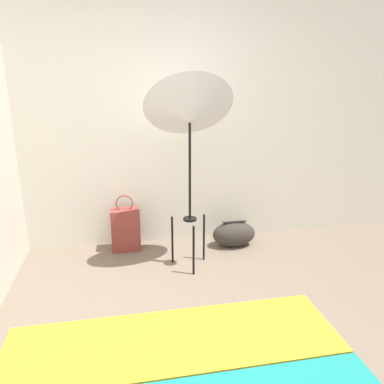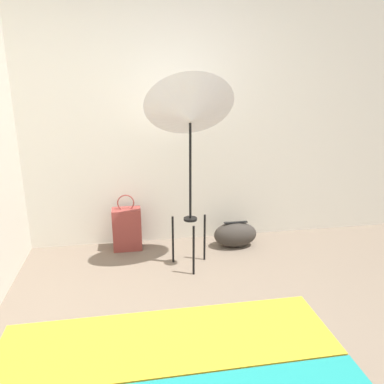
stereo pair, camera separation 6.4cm
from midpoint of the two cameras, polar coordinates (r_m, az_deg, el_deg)
wall_back at (r=3.78m, az=-5.53°, el=11.17°), size 8.00×0.05×2.60m
photo_umbrella at (r=3.16m, az=0.31°, el=11.72°), size 0.77×0.66×1.73m
tote_bag at (r=3.85m, az=-9.39°, el=-5.53°), size 0.28×0.17×0.58m
duffel_bag at (r=3.92m, az=7.08°, el=-6.43°), size 0.45×0.26×0.27m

